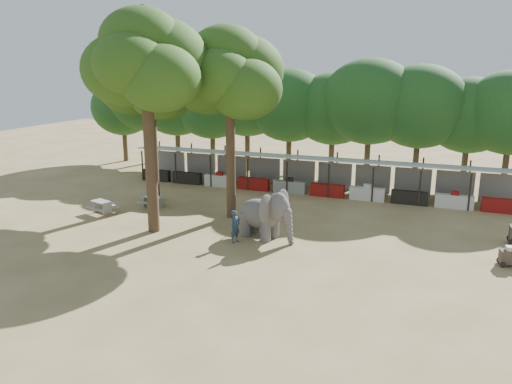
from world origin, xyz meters
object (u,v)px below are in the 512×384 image
(picnic_table_far, at_px, (152,200))
(handler, at_px, (235,227))
(yard_tree_left, at_px, (149,79))
(yard_tree_back, at_px, (229,74))
(yard_tree_center, at_px, (145,62))
(cart_front, at_px, (510,256))
(elephant, at_px, (266,214))
(picnic_table_near, at_px, (103,206))

(picnic_table_far, bearing_deg, handler, -27.69)
(yard_tree_left, relative_size, yard_tree_back, 0.97)
(yard_tree_center, distance_m, cart_front, 20.33)
(yard_tree_left, bearing_deg, elephant, -23.43)
(yard_tree_left, relative_size, cart_front, 10.20)
(handler, bearing_deg, picnic_table_near, 98.57)
(yard_tree_left, height_order, yard_tree_center, yard_tree_center)
(yard_tree_back, xyz_separation_m, picnic_table_far, (-5.61, -0.03, -8.05))
(yard_tree_left, distance_m, yard_tree_back, 6.09)
(picnic_table_near, bearing_deg, handler, 7.57)
(yard_tree_back, distance_m, picnic_table_far, 9.81)
(yard_tree_center, xyz_separation_m, cart_front, (18.31, 1.34, -8.74))
(picnic_table_far, bearing_deg, elephant, -17.60)
(yard_tree_left, bearing_deg, handler, -32.99)
(yard_tree_center, xyz_separation_m, elephant, (6.42, 0.92, -7.87))
(yard_tree_left, distance_m, yard_tree_center, 5.92)
(picnic_table_far, bearing_deg, yard_tree_left, 111.72)
(picnic_table_near, distance_m, picnic_table_far, 3.17)
(yard_tree_center, relative_size, picnic_table_far, 7.84)
(elephant, bearing_deg, yard_tree_back, 154.68)
(elephant, distance_m, picnic_table_near, 11.20)
(elephant, bearing_deg, picnic_table_far, 178.02)
(yard_tree_center, relative_size, handler, 6.87)
(picnic_table_near, bearing_deg, yard_tree_left, 81.37)
(cart_front, bearing_deg, yard_tree_back, 159.58)
(picnic_table_near, bearing_deg, yard_tree_back, 35.63)
(yard_tree_center, distance_m, picnic_table_near, 10.04)
(yard_tree_left, distance_m, elephant, 12.35)
(yard_tree_left, bearing_deg, cart_front, -9.75)
(handler, height_order, picnic_table_far, handler)
(yard_tree_left, distance_m, picnic_table_far, 7.78)
(yard_tree_left, xyz_separation_m, cart_front, (21.31, -3.66, -7.73))
(yard_tree_back, bearing_deg, picnic_table_near, -162.88)
(yard_tree_center, distance_m, handler, 9.80)
(yard_tree_left, xyz_separation_m, handler, (8.15, -5.29, -7.32))
(cart_front, bearing_deg, picnic_table_near, 168.74)
(picnic_table_far, bearing_deg, cart_front, -6.09)
(yard_tree_left, xyz_separation_m, picnic_table_far, (0.39, -1.03, -7.71))
(yard_tree_back, relative_size, cart_front, 10.52)
(yard_tree_left, distance_m, picnic_table_near, 8.58)
(yard_tree_left, relative_size, elephant, 3.07)
(yard_tree_back, distance_m, handler, 9.05)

